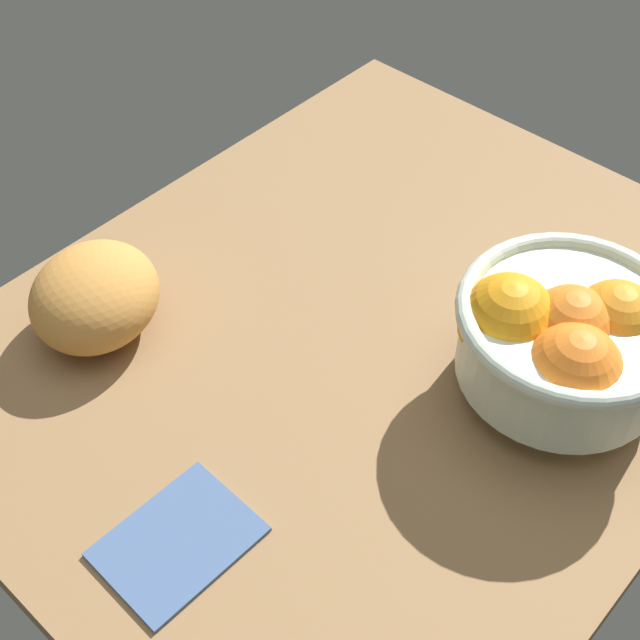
# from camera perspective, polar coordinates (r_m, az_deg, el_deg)

# --- Properties ---
(ground_plane) EXTENTS (0.76, 0.62, 0.03)m
(ground_plane) POSITION_cam_1_polar(r_m,az_deg,el_deg) (0.86, 3.02, -1.54)
(ground_plane) COLOR olive
(fruit_bowl) EXTENTS (0.20, 0.20, 0.12)m
(fruit_bowl) POSITION_cam_1_polar(r_m,az_deg,el_deg) (0.78, 15.39, -1.16)
(fruit_bowl) COLOR silver
(fruit_bowl) RESTS_ON ground
(bread_loaf) EXTENTS (0.17, 0.16, 0.08)m
(bread_loaf) POSITION_cam_1_polar(r_m,az_deg,el_deg) (0.85, -14.24, 1.48)
(bread_loaf) COLOR #C8873E
(bread_loaf) RESTS_ON ground
(napkin_folded) EXTENTS (0.12, 0.09, 0.01)m
(napkin_folded) POSITION_cam_1_polar(r_m,az_deg,el_deg) (0.72, -9.12, -13.79)
(napkin_folded) COLOR #486392
(napkin_folded) RESTS_ON ground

